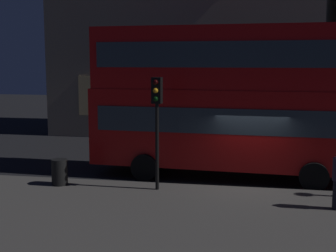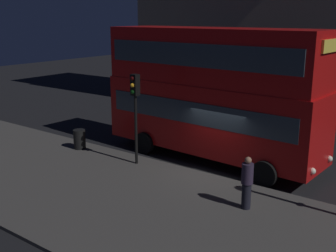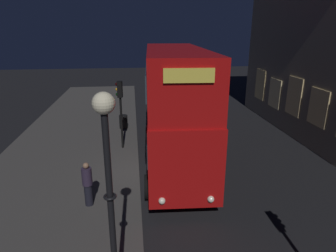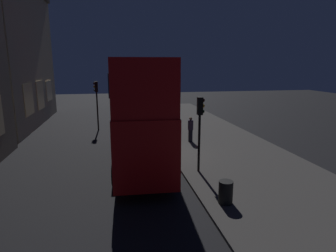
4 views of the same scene
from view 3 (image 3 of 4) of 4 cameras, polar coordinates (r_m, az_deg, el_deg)
ground_plane at (r=13.97m, az=-3.44°, el=-9.13°), size 80.00×80.00×0.00m
sidewalk_slab at (r=14.36m, az=-20.45°, el=-9.27°), size 44.00×7.27×0.12m
double_decker_bus at (r=14.02m, az=1.35°, el=4.62°), size 9.92×3.32×5.61m
traffic_light_near_kerb at (r=15.87m, az=-9.28°, el=4.86°), size 0.35×0.38×3.73m
street_lamp at (r=6.15m, az=-11.56°, el=-7.87°), size 0.45×0.45×5.19m
pedestrian at (r=11.42m, az=-15.34°, el=-10.74°), size 0.37×0.37×1.73m
litter_bin at (r=19.78m, az=-8.63°, el=0.83°), size 0.55×0.55×0.89m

